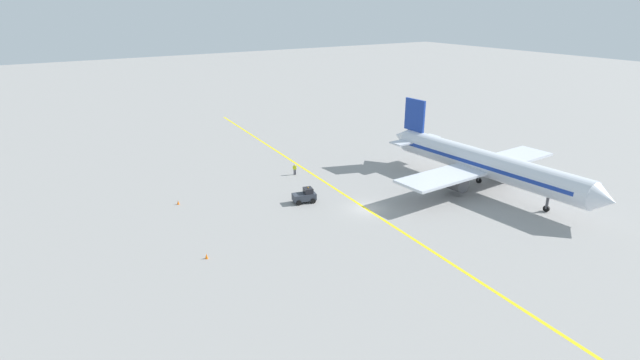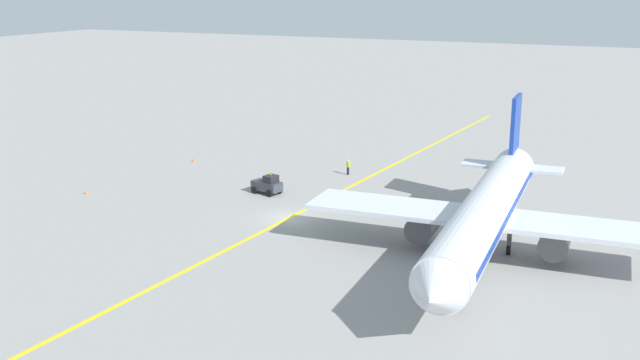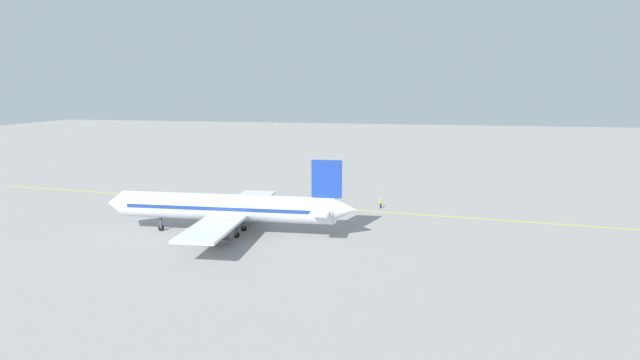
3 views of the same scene
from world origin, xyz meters
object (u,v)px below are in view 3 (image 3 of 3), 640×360
object	(u,v)px
ground_crew_worker	(381,203)
airplane_at_gate	(229,208)
baggage_tug_dark	(325,195)
traffic_cone_near_nose	(305,181)
traffic_cone_mid_apron	(378,185)

from	to	relation	value
ground_crew_worker	airplane_at_gate	bearing A→B (deg)	135.22
airplane_at_gate	baggage_tug_dark	size ratio (longest dim) A/B	10.91
baggage_tug_dark	ground_crew_worker	xyz separation A→B (m)	(-4.32, -10.35, 0.01)
airplane_at_gate	baggage_tug_dark	bearing A→B (deg)	-20.42
traffic_cone_near_nose	baggage_tug_dark	bearing A→B (deg)	-154.64
airplane_at_gate	ground_crew_worker	size ratio (longest dim) A/B	21.14
baggage_tug_dark	traffic_cone_near_nose	xyz separation A→B (m)	(16.30, 7.73, -0.63)
baggage_tug_dark	traffic_cone_mid_apron	bearing A→B (deg)	-29.64
baggage_tug_dark	ground_crew_worker	bearing A→B (deg)	-112.63
ground_crew_worker	traffic_cone_mid_apron	xyz separation A→B (m)	(18.65, 2.19, -0.63)
airplane_at_gate	traffic_cone_near_nose	world-z (taller)	airplane_at_gate
ground_crew_worker	traffic_cone_near_nose	distance (m)	27.43
baggage_tug_dark	traffic_cone_near_nose	size ratio (longest dim) A/B	5.92
traffic_cone_near_nose	traffic_cone_mid_apron	size ratio (longest dim) A/B	1.00
ground_crew_worker	traffic_cone_mid_apron	world-z (taller)	ground_crew_worker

